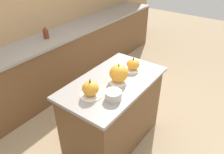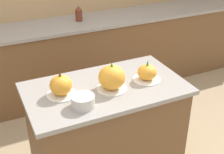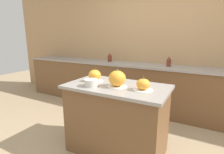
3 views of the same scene
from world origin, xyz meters
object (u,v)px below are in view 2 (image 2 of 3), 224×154
at_px(mixing_bowl, 83,101).
at_px(pumpkin_cake_left, 61,86).
at_px(pumpkin_cake_right, 147,73).
at_px(bottle_short, 79,14).
at_px(pumpkin_cake_center, 112,78).

bearing_deg(mixing_bowl, pumpkin_cake_left, 113.39).
bearing_deg(mixing_bowl, pumpkin_cake_right, 13.51).
height_order(pumpkin_cake_left, mixing_bowl, pumpkin_cake_left).
bearing_deg(bottle_short, pumpkin_cake_right, -89.11).
relative_size(bottle_short, mixing_bowl, 1.12).
distance_m(pumpkin_cake_center, bottle_short, 1.54).
relative_size(pumpkin_cake_left, mixing_bowl, 1.35).
relative_size(pumpkin_cake_right, bottle_short, 1.20).
distance_m(pumpkin_cake_center, pumpkin_cake_right, 0.31).
relative_size(pumpkin_cake_left, pumpkin_cake_right, 1.00).
relative_size(pumpkin_cake_right, mixing_bowl, 1.35).
distance_m(pumpkin_cake_left, pumpkin_cake_center, 0.37).
distance_m(pumpkin_cake_left, bottle_short, 1.58).
relative_size(pumpkin_cake_center, bottle_short, 1.26).
xyz_separation_m(pumpkin_cake_left, pumpkin_cake_right, (0.68, -0.07, -0.01)).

